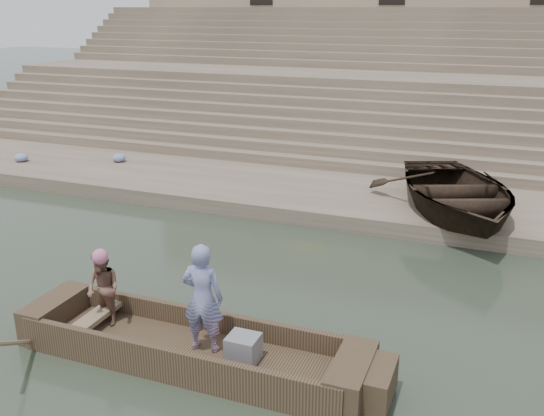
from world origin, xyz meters
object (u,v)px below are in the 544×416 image
Objects in this scene: rowing_man at (103,289)px; television at (243,348)px; standing_man at (203,298)px; main_rowboat at (190,354)px; beached_rowboat at (456,192)px.

rowing_man is 2.74× the size of television.
standing_man reaches higher than television.
standing_man is 0.95m from television.
standing_man is (0.23, 0.07, 0.98)m from main_rowboat.
television is 0.09× the size of beached_rowboat.
standing_man reaches higher than beached_rowboat.
rowing_man reaches higher than main_rowboat.
television is 7.96m from beached_rowboat.
television is (0.67, -0.07, -0.67)m from standing_man.
beached_rowboat is (4.90, 7.43, 0.08)m from rowing_man.
rowing_man reaches higher than television.
standing_man reaches higher than main_rowboat.
rowing_man is 0.25× the size of beached_rowboat.
beached_rowboat reaches higher than television.
main_rowboat is 0.95m from television.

